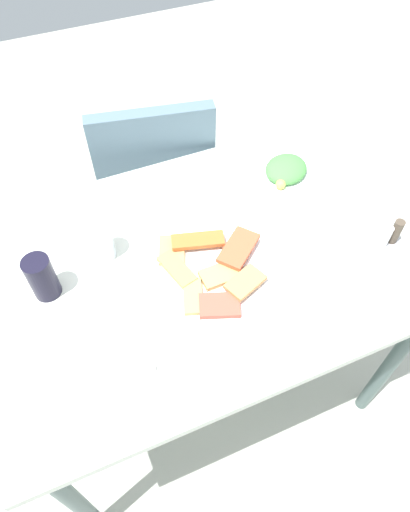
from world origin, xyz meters
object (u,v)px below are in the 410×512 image
at_px(dining_table, 203,277).
at_px(soda_can, 42,277).
at_px(spoon, 114,374).
at_px(dining_chair, 156,184).
at_px(salad_plate_greens, 286,171).
at_px(pide_platter, 209,270).
at_px(paper_napkin, 117,382).
at_px(condiment_caddy, 388,239).
at_px(fork, 119,389).
at_px(drinking_glass, 100,241).

height_order(dining_table, soda_can, soda_can).
distance_m(dining_table, spoon, 0.39).
bearing_deg(dining_chair, salad_plate_greens, -52.11).
distance_m(pide_platter, paper_napkin, 0.35).
distance_m(dining_chair, soda_can, 0.76).
relative_size(pide_platter, paper_napkin, 2.27).
distance_m(dining_table, condiment_caddy, 0.50).
height_order(pide_platter, condiment_caddy, condiment_caddy).
height_order(soda_can, paper_napkin, soda_can).
bearing_deg(pide_platter, salad_plate_greens, 34.16).
distance_m(soda_can, paper_napkin, 0.31).
bearing_deg(fork, drinking_glass, 91.37).
bearing_deg(dining_table, salad_plate_greens, 28.64).
distance_m(dining_table, pide_platter, 0.11).
distance_m(pide_platter, spoon, 0.35).
distance_m(pide_platter, condiment_caddy, 0.48).
xyz_separation_m(dining_table, salad_plate_greens, (0.35, 0.19, 0.11)).
xyz_separation_m(dining_chair, pide_platter, (-0.05, -0.63, 0.27)).
xyz_separation_m(paper_napkin, condiment_caddy, (0.77, 0.09, 0.02)).
relative_size(dining_table, salad_plate_greens, 5.95).
bearing_deg(paper_napkin, condiment_caddy, 6.58).
bearing_deg(soda_can, spoon, -71.95).
distance_m(fork, spoon, 0.04).
height_order(dining_chair, spoon, dining_chair).
xyz_separation_m(drinking_glass, condiment_caddy, (0.70, -0.26, -0.03)).
height_order(paper_napkin, condiment_caddy, condiment_caddy).
bearing_deg(dining_chair, condiment_caddy, -60.44).
height_order(salad_plate_greens, soda_can, soda_can).
relative_size(paper_napkin, spoon, 0.82).
distance_m(dining_chair, salad_plate_greens, 0.57).
xyz_separation_m(dining_table, fork, (-0.30, -0.26, 0.10)).
height_order(soda_can, fork, soda_can).
bearing_deg(paper_napkin, spoon, 90.00).
relative_size(dining_chair, condiment_caddy, 8.18).
bearing_deg(condiment_caddy, dining_table, 161.81).
relative_size(salad_plate_greens, drinking_glass, 1.72).
relative_size(paper_napkin, fork, 0.92).
bearing_deg(soda_can, drinking_glass, 21.00).
distance_m(salad_plate_greens, spoon, 0.78).
bearing_deg(pide_platter, spoon, -149.87).
xyz_separation_m(salad_plate_greens, fork, (-0.66, -0.45, -0.01)).
xyz_separation_m(pide_platter, fork, (-0.30, -0.21, -0.01)).
bearing_deg(salad_plate_greens, soda_can, -169.31).
xyz_separation_m(dining_chair, soda_can, (-0.44, -0.53, 0.32)).
bearing_deg(fork, paper_napkin, 101.56).
distance_m(dining_chair, fork, 0.95).
bearing_deg(drinking_glass, dining_chair, 58.71).
height_order(drinking_glass, paper_napkin, drinking_glass).
xyz_separation_m(pide_platter, soda_can, (-0.39, 0.10, 0.05)).
bearing_deg(drinking_glass, pide_platter, -34.96).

